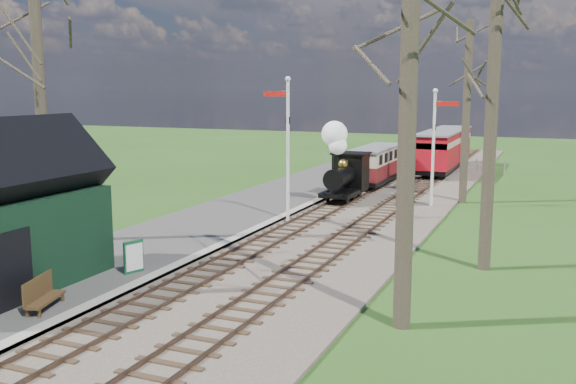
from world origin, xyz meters
name	(u,v)px	position (x,y,z in m)	size (l,w,h in m)	color
ground	(6,383)	(0.00, 0.00, 0.00)	(140.00, 140.00, 0.00)	#2B531A
distant_hills	(469,282)	(1.40, 64.38, -16.21)	(114.40, 48.00, 22.02)	#385B23
ballast_bed	(371,203)	(1.30, 22.00, 0.05)	(8.00, 60.00, 0.10)	brown
track_near	(346,200)	(0.00, 22.00, 0.10)	(1.60, 60.00, 0.15)	brown
track_far	(397,203)	(2.60, 22.00, 0.10)	(1.60, 60.00, 0.15)	brown
platform	(207,225)	(-3.50, 14.00, 0.10)	(5.00, 44.00, 0.20)	#474442
coping_strip	(257,229)	(-1.20, 14.00, 0.10)	(0.40, 44.00, 0.21)	#B2AD9E
semaphore_near	(286,139)	(-0.77, 16.00, 3.62)	(1.22, 0.24, 6.22)	silver
semaphore_far	(435,139)	(4.37, 22.00, 3.35)	(1.22, 0.24, 5.72)	silver
bare_trees	(275,105)	(1.33, 10.10, 5.21)	(15.51, 22.39, 12.00)	#382D23
fence_line	(411,162)	(0.30, 36.00, 0.55)	(12.60, 0.08, 1.00)	slate
locomotive	(344,166)	(-0.01, 21.59, 1.86)	(1.60, 3.72, 3.99)	black
coach	(376,163)	(0.00, 27.64, 1.37)	(1.86, 6.38, 1.96)	black
red_carriage_a	(437,153)	(2.60, 33.11, 1.59)	(2.21, 5.47, 2.32)	black
red_carriage_b	(450,146)	(2.60, 38.61, 1.59)	(2.21, 5.47, 2.32)	black
sign_board	(134,257)	(-1.88, 6.75, 0.70)	(0.30, 0.66, 0.99)	#0F4825
bench	(41,294)	(-2.12, 3.20, 0.59)	(0.81, 1.51, 0.83)	#483219
person	(26,273)	(-2.97, 3.57, 0.94)	(0.54, 0.35, 1.47)	black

